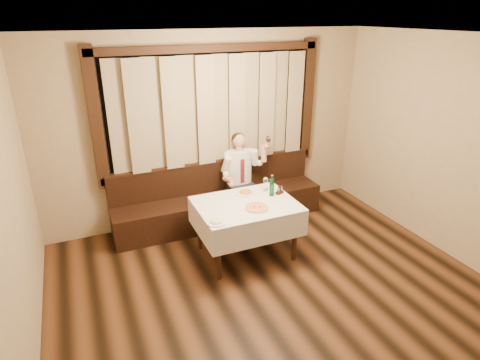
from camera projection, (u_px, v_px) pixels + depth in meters
name	position (u px, v px, depth m)	size (l,w,h in m)	color
room	(275.00, 168.00, 4.20)	(5.01, 6.01, 2.81)	black
banquette	(219.00, 202.00, 6.14)	(3.20, 0.61, 0.94)	black
dining_table	(246.00, 211.00, 5.15)	(1.27, 0.97, 0.76)	black
pizza	(257.00, 208.00, 4.96)	(0.31, 0.31, 0.03)	white
pasta_red	(246.00, 191.00, 5.36)	(0.28, 0.28, 0.09)	white
pasta_cream	(216.00, 220.00, 4.62)	(0.23, 0.23, 0.08)	white
green_bottle	(272.00, 187.00, 5.27)	(0.06, 0.06, 0.29)	#11522B
table_wine_glass	(266.00, 181.00, 5.42)	(0.07, 0.07, 0.19)	white
cruet_caddy	(280.00, 191.00, 5.36)	(0.12, 0.09, 0.12)	black
seated_man	(241.00, 171.00, 6.00)	(0.74, 0.55, 1.37)	black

